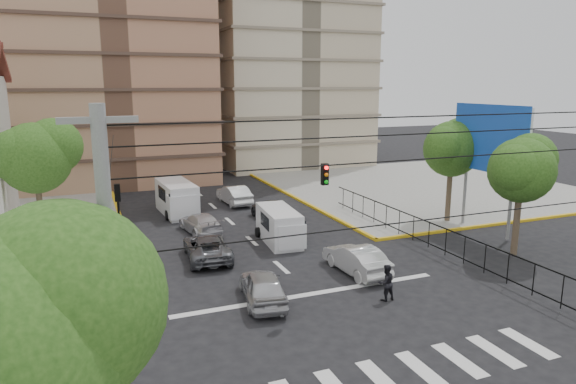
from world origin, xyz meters
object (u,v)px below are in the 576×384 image
traffic_light_nw (119,212)px  pedestrian_crosswalk (386,283)px  van_right_lane (280,227)px  car_silver_front_left (263,286)px  van_left_lane (177,199)px  car_white_front_right (356,259)px

traffic_light_nw → pedestrian_crosswalk: bearing=-38.6°
van_right_lane → car_silver_front_left: size_ratio=1.10×
van_left_lane → car_silver_front_left: bearing=-91.7°
car_silver_front_left → pedestrian_crosswalk: bearing=169.4°
traffic_light_nw → van_right_lane: traffic_light_nw is taller
traffic_light_nw → van_left_lane: size_ratio=0.81×
traffic_light_nw → car_silver_front_left: size_ratio=1.03×
traffic_light_nw → car_white_front_right: bearing=-24.2°
traffic_light_nw → van_right_lane: size_ratio=0.94×
car_silver_front_left → van_right_lane: bearing=-106.8°
van_left_lane → pedestrian_crosswalk: van_left_lane is taller
traffic_light_nw → car_silver_front_left: traffic_light_nw is taller
traffic_light_nw → van_right_lane: bearing=7.3°
car_silver_front_left → traffic_light_nw: bearing=-40.8°
car_silver_front_left → car_white_front_right: car_white_front_right is taller
van_right_lane → van_left_lane: (-4.53, 9.30, 0.16)m
car_silver_front_left → pedestrian_crosswalk: 5.48m
van_right_lane → pedestrian_crosswalk: bearing=-77.4°
traffic_light_nw → car_white_front_right: (11.06, -4.96, -2.38)m
van_left_lane → car_silver_front_left: 17.08m
car_white_front_right → pedestrian_crosswalk: pedestrian_crosswalk is taller
van_left_lane → van_right_lane: bearing=-68.0°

